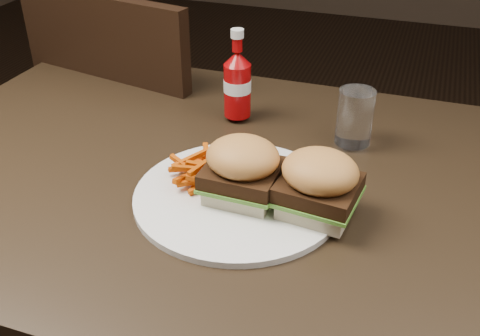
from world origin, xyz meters
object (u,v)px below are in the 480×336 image
(dining_table, at_px, (232,182))
(tumbler, at_px, (355,117))
(chair_far, at_px, (172,156))
(ketchup_bottle, at_px, (237,90))
(plate, at_px, (238,196))

(dining_table, height_order, tumbler, tumbler)
(chair_far, bearing_deg, tumbler, 158.56)
(dining_table, xyz_separation_m, ketchup_bottle, (-0.06, 0.18, 0.08))
(dining_table, height_order, plate, plate)
(dining_table, distance_m, chair_far, 0.69)
(chair_far, xyz_separation_m, plate, (0.40, -0.57, 0.33))
(chair_far, relative_size, plate, 1.48)
(tumbler, bearing_deg, ketchup_bottle, 172.77)
(tumbler, bearing_deg, dining_table, -137.69)
(ketchup_bottle, bearing_deg, chair_far, 134.65)
(chair_far, bearing_deg, plate, 136.32)
(plate, bearing_deg, ketchup_bottle, 109.63)
(ketchup_bottle, bearing_deg, plate, -70.37)
(dining_table, relative_size, tumbler, 12.13)
(dining_table, bearing_deg, ketchup_bottle, 106.74)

